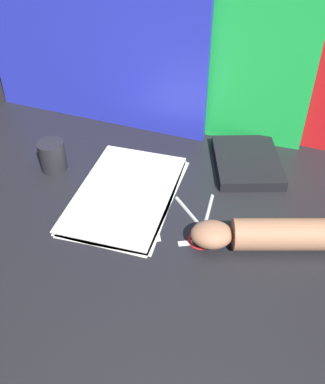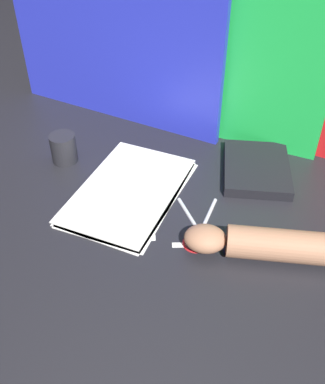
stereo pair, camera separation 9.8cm
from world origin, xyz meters
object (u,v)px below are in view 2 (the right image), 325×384
Objects in this scene: book_closed at (256,169)px; mug at (64,148)px; scissors at (200,233)px; paper_stack at (129,191)px; hand_forearm at (259,243)px.

book_closed is 3.16× the size of mug.
mug is at bearing 160.01° from scissors.
scissors reaches higher than paper_stack.
scissors is at bearing 172.24° from hand_forearm.
mug reaches higher than book_closed.
book_closed is 0.28m from scissors.
mug is (-0.50, -0.11, 0.03)m from book_closed.
hand_forearm reaches higher than paper_stack.
mug is (-0.42, 0.15, 0.03)m from scissors.
book_closed is 0.51m from mug.
book_closed is at bearing 12.88° from mug.
book_closed is at bearing 33.01° from paper_stack.
paper_stack is 1.97× the size of scissors.
scissors is 2.43× the size of mug.
hand_forearm is (0.13, -0.02, 0.03)m from scissors.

